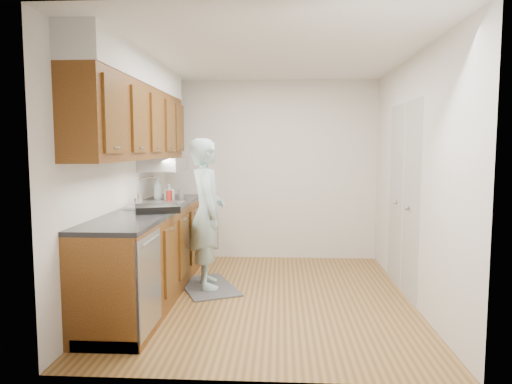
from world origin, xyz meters
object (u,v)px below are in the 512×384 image
at_px(soap_bottle_b, 169,192).
at_px(steel_can, 181,194).
at_px(soap_bottle_a, 158,188).
at_px(dish_rack, 157,209).
at_px(person, 207,203).
at_px(soda_can, 169,196).
at_px(soap_bottle_c, 169,192).

height_order(soap_bottle_b, steel_can, soap_bottle_b).
xyz_separation_m(soap_bottle_a, dish_rack, (0.28, -1.06, -0.10)).
height_order(person, soda_can, person).
bearing_deg(steel_can, dish_rack, -90.14).
distance_m(soap_bottle_b, soap_bottle_c, 0.21).
bearing_deg(dish_rack, soap_bottle_b, 78.08).
bearing_deg(dish_rack, soda_can, 76.68).
height_order(person, soap_bottle_b, person).
bearing_deg(soap_bottle_c, soap_bottle_b, -76.74).
bearing_deg(steel_can, soap_bottle_b, -166.35).
relative_size(soap_bottle_a, soap_bottle_c, 1.78).
bearing_deg(soda_can, soap_bottle_a, 132.66).
distance_m(soap_bottle_c, soda_can, 0.38).
height_order(soap_bottle_c, soda_can, soap_bottle_c).
bearing_deg(soap_bottle_c, steel_can, -42.47).
height_order(person, soap_bottle_a, person).
bearing_deg(soda_can, dish_rack, -84.04).
xyz_separation_m(soap_bottle_c, dish_rack, (0.18, -1.22, -0.04)).
relative_size(soap_bottle_a, dish_rack, 0.66).
height_order(soap_bottle_c, dish_rack, soap_bottle_c).
xyz_separation_m(soda_can, dish_rack, (0.09, -0.85, -0.03)).
bearing_deg(soap_bottle_c, soap_bottle_a, -121.15).
xyz_separation_m(soap_bottle_b, soda_can, (0.04, -0.17, -0.03)).
distance_m(person, soap_bottle_b, 0.69).
distance_m(soap_bottle_a, steel_can, 0.29).
xyz_separation_m(soap_bottle_a, soap_bottle_b, (0.15, -0.03, -0.04)).
relative_size(soap_bottle_b, steel_can, 1.49).
bearing_deg(soda_can, person, -28.41).
xyz_separation_m(soda_can, steel_can, (0.09, 0.21, 0.00)).
distance_m(soda_can, dish_rack, 0.85).
xyz_separation_m(soap_bottle_b, soap_bottle_c, (-0.05, 0.20, -0.02)).
bearing_deg(soap_bottle_a, steel_can, -0.05).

